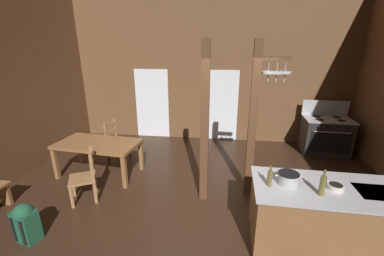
# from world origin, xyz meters

# --- Properties ---
(ground_plane) EXTENTS (8.51, 8.02, 0.10)m
(ground_plane) POSITION_xyz_m (0.00, 0.00, -0.05)
(ground_plane) COLOR #382316
(wall_back) EXTENTS (8.51, 0.14, 4.44)m
(wall_back) POSITION_xyz_m (0.00, 3.68, 2.22)
(wall_back) COLOR brown
(wall_back) RESTS_ON ground_plane
(glazed_door_back_left) EXTENTS (1.00, 0.01, 2.05)m
(glazed_door_back_left) POSITION_xyz_m (-1.73, 3.61, 1.02)
(glazed_door_back_left) COLOR white
(glazed_door_back_left) RESTS_ON ground_plane
(glazed_panel_back_right) EXTENTS (0.84, 0.01, 2.05)m
(glazed_panel_back_right) POSITION_xyz_m (0.39, 3.61, 1.02)
(glazed_panel_back_right) COLOR white
(glazed_panel_back_right) RESTS_ON ground_plane
(kitchen_island) EXTENTS (2.19, 1.03, 0.92)m
(kitchen_island) POSITION_xyz_m (1.91, -0.43, 0.46)
(kitchen_island) COLOR olive
(kitchen_island) RESTS_ON ground_plane
(stove_range) EXTENTS (1.18, 0.87, 1.32)m
(stove_range) POSITION_xyz_m (3.05, 2.97, 0.48)
(stove_range) COLOR #292929
(stove_range) RESTS_ON ground_plane
(support_post_with_pot_rack) EXTENTS (0.62, 0.22, 2.79)m
(support_post_with_pot_rack) POSITION_xyz_m (0.94, 0.81, 1.51)
(support_post_with_pot_rack) COLOR brown
(support_post_with_pot_rack) RESTS_ON ground_plane
(support_post_center) EXTENTS (0.14, 0.14, 2.79)m
(support_post_center) POSITION_xyz_m (0.09, 0.51, 1.40)
(support_post_center) COLOR brown
(support_post_center) RESTS_ON ground_plane
(dining_table) EXTENTS (1.79, 1.07, 0.74)m
(dining_table) POSITION_xyz_m (-2.22, 1.12, 0.65)
(dining_table) COLOR olive
(dining_table) RESTS_ON ground_plane
(ladderback_chair_near_window) EXTENTS (0.60, 0.60, 0.95)m
(ladderback_chair_near_window) POSITION_xyz_m (-2.01, 0.20, 0.45)
(ladderback_chair_near_window) COLOR #9E7044
(ladderback_chair_near_window) RESTS_ON ground_plane
(ladderback_chair_by_post) EXTENTS (0.52, 0.52, 0.95)m
(ladderback_chair_by_post) POSITION_xyz_m (-2.22, 1.99, 0.45)
(ladderback_chair_by_post) COLOR #9E7044
(ladderback_chair_by_post) RESTS_ON ground_plane
(backpack) EXTENTS (0.37, 0.35, 0.60)m
(backpack) POSITION_xyz_m (-2.33, -0.86, 0.31)
(backpack) COLOR #1E5138
(backpack) RESTS_ON ground_plane
(stockpot_on_counter) EXTENTS (0.35, 0.28, 0.16)m
(stockpot_on_counter) POSITION_xyz_m (1.28, -0.39, 1.00)
(stockpot_on_counter) COLOR #B7BABF
(stockpot_on_counter) RESTS_ON kitchen_island
(mixing_bowl_on_counter) EXTENTS (0.20, 0.20, 0.07)m
(mixing_bowl_on_counter) POSITION_xyz_m (1.86, -0.45, 0.96)
(mixing_bowl_on_counter) COLOR silver
(mixing_bowl_on_counter) RESTS_ON kitchen_island
(bottle_tall_on_counter) EXTENTS (0.07, 0.07, 0.35)m
(bottle_tall_on_counter) POSITION_xyz_m (1.63, -0.61, 1.06)
(bottle_tall_on_counter) COLOR brown
(bottle_tall_on_counter) RESTS_ON kitchen_island
(bottle_short_on_counter) EXTENTS (0.07, 0.07, 0.29)m
(bottle_short_on_counter) POSITION_xyz_m (1.03, -0.47, 1.04)
(bottle_short_on_counter) COLOR brown
(bottle_short_on_counter) RESTS_ON kitchen_island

